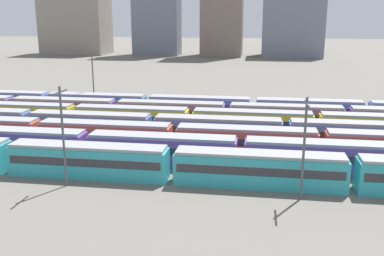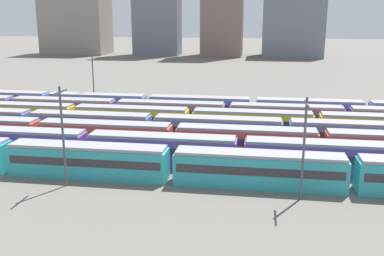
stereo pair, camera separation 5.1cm
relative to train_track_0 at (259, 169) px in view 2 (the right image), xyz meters
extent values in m
cube|color=teal|center=(-18.90, 0.00, -0.20)|extent=(18.00, 3.00, 3.40)
cube|color=#2D2D33|center=(-18.90, 0.00, 0.20)|extent=(17.20, 3.06, 0.90)
cube|color=#939399|center=(-18.90, 0.00, 1.67)|extent=(17.60, 2.70, 0.35)
cube|color=teal|center=(0.00, 0.00, -0.20)|extent=(18.00, 3.00, 3.40)
cube|color=#2D2D33|center=(0.00, 0.00, 0.20)|extent=(17.20, 3.06, 0.90)
cube|color=#939399|center=(0.00, 0.00, 1.67)|extent=(17.60, 2.70, 0.35)
cube|color=#6B429E|center=(-30.52, 5.20, -0.20)|extent=(18.00, 3.00, 3.40)
cube|color=#2D2D33|center=(-30.52, 5.20, 0.20)|extent=(17.20, 3.06, 0.90)
cube|color=#939399|center=(-30.52, 5.20, 1.67)|extent=(17.60, 2.70, 0.35)
cube|color=#6B429E|center=(-11.62, 5.20, -0.20)|extent=(18.00, 3.00, 3.40)
cube|color=#2D2D33|center=(-11.62, 5.20, 0.20)|extent=(17.20, 3.06, 0.90)
cube|color=#939399|center=(-11.62, 5.20, 1.67)|extent=(17.60, 2.70, 0.35)
cube|color=#6B429E|center=(7.28, 5.20, -0.20)|extent=(18.00, 3.00, 3.40)
cube|color=#2D2D33|center=(7.28, 5.20, 0.20)|extent=(17.20, 3.06, 0.90)
cube|color=#939399|center=(7.28, 5.20, 1.67)|extent=(17.60, 2.70, 0.35)
cube|color=#BC4C38|center=(-20.60, 10.40, -0.20)|extent=(18.00, 3.00, 3.40)
cube|color=#2D2D33|center=(-20.60, 10.40, 0.20)|extent=(17.20, 3.06, 0.90)
cube|color=#939399|center=(-20.60, 10.40, 1.67)|extent=(17.60, 2.70, 0.35)
cube|color=#BC4C38|center=(-1.70, 10.40, -0.20)|extent=(18.00, 3.00, 3.40)
cube|color=#2D2D33|center=(-1.70, 10.40, 0.20)|extent=(17.20, 3.06, 0.90)
cube|color=#939399|center=(-1.70, 10.40, 1.67)|extent=(17.60, 2.70, 0.35)
cube|color=#4C70BC|center=(-24.76, 15.60, -0.20)|extent=(18.00, 3.00, 3.40)
cube|color=#2D2D33|center=(-24.76, 15.60, 0.20)|extent=(17.20, 3.06, 0.90)
cube|color=#939399|center=(-24.76, 15.60, 1.67)|extent=(17.60, 2.70, 0.35)
cube|color=#4C70BC|center=(-5.86, 15.60, -0.20)|extent=(18.00, 3.00, 3.40)
cube|color=#2D2D33|center=(-5.86, 15.60, 0.20)|extent=(17.20, 3.06, 0.90)
cube|color=#939399|center=(-5.86, 15.60, 1.67)|extent=(17.60, 2.70, 0.35)
cube|color=#4C70BC|center=(13.04, 15.60, -0.20)|extent=(18.00, 3.00, 3.40)
cube|color=#2D2D33|center=(13.04, 15.60, 0.20)|extent=(17.20, 3.06, 0.90)
cube|color=#939399|center=(13.04, 15.60, 1.67)|extent=(17.60, 2.70, 0.35)
cube|color=yellow|center=(-38.91, 20.80, -0.20)|extent=(18.00, 3.00, 3.40)
cube|color=#2D2D33|center=(-38.91, 20.80, 0.20)|extent=(17.20, 3.06, 0.90)
cube|color=#939399|center=(-38.91, 20.80, 1.67)|extent=(17.60, 2.70, 0.35)
cube|color=yellow|center=(-20.01, 20.80, -0.20)|extent=(18.00, 3.00, 3.40)
cube|color=#2D2D33|center=(-20.01, 20.80, 0.20)|extent=(17.20, 3.06, 0.90)
cube|color=#939399|center=(-20.01, 20.80, 1.67)|extent=(17.60, 2.70, 0.35)
cube|color=yellow|center=(-1.11, 20.80, -0.20)|extent=(18.00, 3.00, 3.40)
cube|color=#2D2D33|center=(-1.11, 20.80, 0.20)|extent=(17.20, 3.06, 0.90)
cube|color=#939399|center=(-1.11, 20.80, 1.67)|extent=(17.60, 2.70, 0.35)
cube|color=yellow|center=(17.79, 20.80, -0.20)|extent=(18.00, 3.00, 3.40)
cube|color=#2D2D33|center=(17.79, 20.80, 0.20)|extent=(17.20, 3.06, 0.90)
cube|color=#6B429E|center=(-33.64, 26.00, -0.20)|extent=(18.00, 3.00, 3.40)
cube|color=#2D2D33|center=(-33.64, 26.00, 0.20)|extent=(17.20, 3.06, 0.90)
cube|color=#939399|center=(-33.64, 26.00, 1.67)|extent=(17.60, 2.70, 0.35)
cube|color=#6B429E|center=(-14.74, 26.00, -0.20)|extent=(18.00, 3.00, 3.40)
cube|color=#2D2D33|center=(-14.74, 26.00, 0.20)|extent=(17.20, 3.06, 0.90)
cube|color=#939399|center=(-14.74, 26.00, 1.67)|extent=(17.60, 2.70, 0.35)
cube|color=#6B429E|center=(4.16, 26.00, -0.20)|extent=(18.00, 3.00, 3.40)
cube|color=#2D2D33|center=(4.16, 26.00, 0.20)|extent=(17.20, 3.06, 0.90)
cube|color=#939399|center=(4.16, 26.00, 1.67)|extent=(17.60, 2.70, 0.35)
cube|color=#4C70BC|center=(-48.42, 31.20, -0.20)|extent=(18.00, 3.00, 3.40)
cube|color=#2D2D33|center=(-48.42, 31.20, 0.20)|extent=(17.20, 3.06, 0.90)
cube|color=#939399|center=(-48.42, 31.20, 1.67)|extent=(17.60, 2.70, 0.35)
cube|color=#4C70BC|center=(-29.52, 31.20, -0.20)|extent=(18.00, 3.00, 3.40)
cube|color=#2D2D33|center=(-29.52, 31.20, 0.20)|extent=(17.20, 3.06, 0.90)
cube|color=#939399|center=(-29.52, 31.20, 1.67)|extent=(17.60, 2.70, 0.35)
cube|color=#4C70BC|center=(-10.62, 31.20, -0.20)|extent=(18.00, 3.00, 3.40)
cube|color=#2D2D33|center=(-10.62, 31.20, 0.20)|extent=(17.20, 3.06, 0.90)
cube|color=#939399|center=(-10.62, 31.20, 1.67)|extent=(17.60, 2.70, 0.35)
cube|color=#4C70BC|center=(8.28, 31.20, -0.20)|extent=(18.00, 3.00, 3.40)
cube|color=#2D2D33|center=(8.28, 31.20, 0.20)|extent=(17.20, 3.06, 0.90)
cube|color=#939399|center=(8.28, 31.20, 1.67)|extent=(17.60, 2.70, 0.35)
cylinder|color=#4C4C51|center=(-20.23, -3.04, 3.46)|extent=(0.24, 0.24, 10.72)
cube|color=#47474C|center=(-20.23, -3.04, 8.22)|extent=(0.16, 3.20, 0.16)
cylinder|color=#4C4C51|center=(-31.27, 34.17, 3.25)|extent=(0.24, 0.24, 10.31)
cube|color=#47474C|center=(-31.27, 34.17, 7.80)|extent=(0.16, 3.20, 0.16)
cylinder|color=#4C4C51|center=(4.16, -2.86, 3.23)|extent=(0.24, 0.24, 10.27)
cube|color=#47474C|center=(4.16, -2.86, 7.76)|extent=(0.16, 3.20, 0.16)
cube|color=gray|center=(-85.61, 154.73, 13.54)|extent=(29.37, 18.63, 30.89)
cube|color=slate|center=(-46.89, 154.73, 22.54)|extent=(20.48, 12.61, 48.89)
cube|color=slate|center=(13.11, 154.73, 10.42)|extent=(25.44, 21.93, 24.65)
camera|label=1|loc=(-0.39, -44.23, 15.74)|focal=40.97mm
camera|label=2|loc=(-0.34, -44.22, 15.74)|focal=40.97mm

